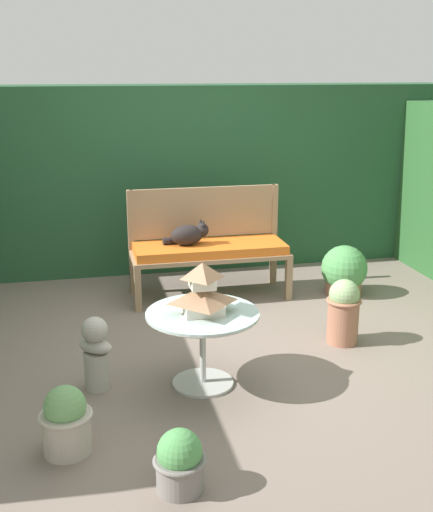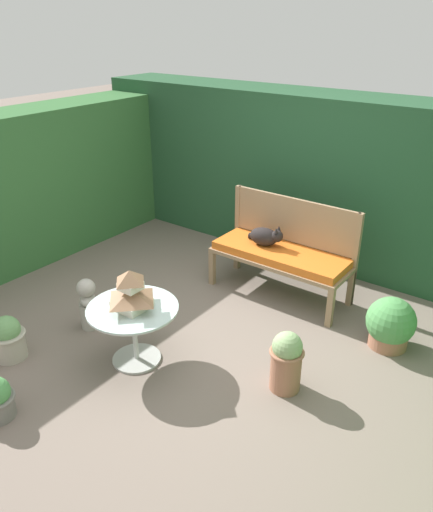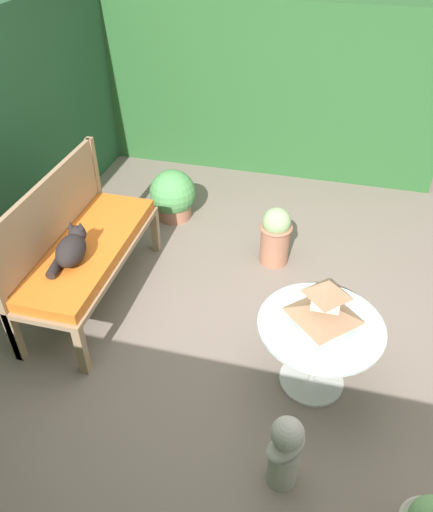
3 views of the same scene
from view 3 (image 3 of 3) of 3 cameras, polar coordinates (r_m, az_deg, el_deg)
ground at (r=3.78m, az=1.51°, el=-8.66°), size 30.00×30.00×0.00m
foliage_hedge_right at (r=5.75m, az=6.67°, el=18.89°), size 0.70×3.56×1.80m
garden_bench at (r=3.89m, az=-14.30°, el=0.38°), size 1.50×0.56×0.53m
bench_backrest at (r=3.85m, az=-18.36°, el=4.26°), size 1.50×0.06×1.03m
cat at (r=3.65m, az=-16.27°, el=0.82°), size 0.44×0.24×0.24m
patio_table at (r=3.22m, az=11.63°, el=-9.07°), size 0.78×0.78×0.54m
pagoda_birdhouse at (r=3.04m, az=12.24°, el=-5.66°), size 0.36×0.36×0.35m
garden_bust at (r=2.89m, az=7.82°, el=-21.19°), size 0.29×0.27×0.53m
potted_plant_bench_left at (r=4.90m, az=-5.01°, el=6.87°), size 0.45×0.45×0.49m
potted_plant_hedge_corner at (r=4.28m, az=6.75°, el=2.41°), size 0.28×0.28×0.53m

